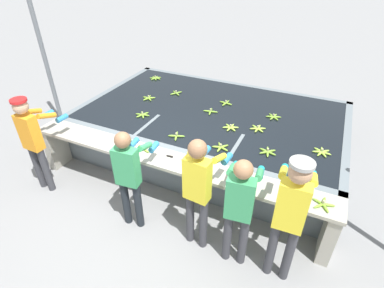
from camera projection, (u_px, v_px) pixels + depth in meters
The scene contains 26 objects.
ground_plane at pixel (163, 210), 4.70m from camera, with size 80.00×80.00×0.00m, color gray.
wash_tank at pixel (211, 129), 5.96m from camera, with size 4.89×3.05×0.85m.
work_ledge at pixel (168, 171), 4.53m from camera, with size 4.89×0.45×0.85m.
worker_0 at pixel (33, 137), 4.62m from camera, with size 0.42×0.72×1.65m.
worker_1 at pixel (129, 172), 4.00m from camera, with size 0.45×0.72×1.57m.
worker_2 at pixel (198, 185), 3.66m from camera, with size 0.44×0.73×1.68m.
worker_3 at pixel (240, 204), 3.47m from camera, with size 0.46×0.73×1.60m.
worker_4 at pixel (290, 211), 3.22m from camera, with size 0.42×0.73×1.76m.
banana_bunch_floating_0 at pixel (155, 78), 7.08m from camera, with size 0.28×0.28×0.08m.
banana_bunch_floating_1 at pixel (322, 152), 4.52m from camera, with size 0.28×0.28×0.08m.
banana_bunch_floating_2 at pixel (176, 136), 4.91m from camera, with size 0.27×0.27×0.08m.
banana_bunch_floating_3 at pixel (258, 129), 5.11m from camera, with size 0.27×0.28×0.08m.
banana_bunch_floating_4 at pixel (273, 117), 5.46m from camera, with size 0.28×0.28×0.08m.
banana_bunch_floating_5 at pixel (149, 98), 6.14m from camera, with size 0.27×0.28×0.08m.
banana_bunch_floating_6 at pixel (221, 147), 4.63m from camera, with size 0.28×0.27×0.08m.
banana_bunch_floating_7 at pixel (231, 127), 5.14m from camera, with size 0.27×0.28×0.08m.
banana_bunch_floating_8 at pixel (268, 152), 4.53m from camera, with size 0.28×0.28×0.08m.
banana_bunch_floating_9 at pixel (211, 111), 5.64m from camera, with size 0.28×0.28×0.08m.
banana_bunch_floating_10 at pixel (176, 93), 6.35m from camera, with size 0.25×0.25×0.08m.
banana_bunch_floating_11 at pixel (143, 115), 5.53m from camera, with size 0.28×0.27×0.08m.
banana_bunch_floating_12 at pixel (226, 103), 5.94m from camera, with size 0.28×0.28×0.08m.
banana_bunch_ledge_0 at pixel (144, 149), 4.59m from camera, with size 0.27×0.27×0.08m.
banana_bunch_ledge_1 at pixel (323, 204), 3.60m from camera, with size 0.28×0.27×0.08m.
banana_bunch_ledge_2 at pixel (194, 165), 4.24m from camera, with size 0.28×0.28×0.08m.
knife_0 at pixel (174, 157), 4.42m from camera, with size 0.35×0.06×0.02m.
support_post_left at pixel (44, 54), 6.17m from camera, with size 0.09×0.09×3.20m.
Camera 1 is at (1.85, -2.84, 3.45)m, focal length 28.00 mm.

